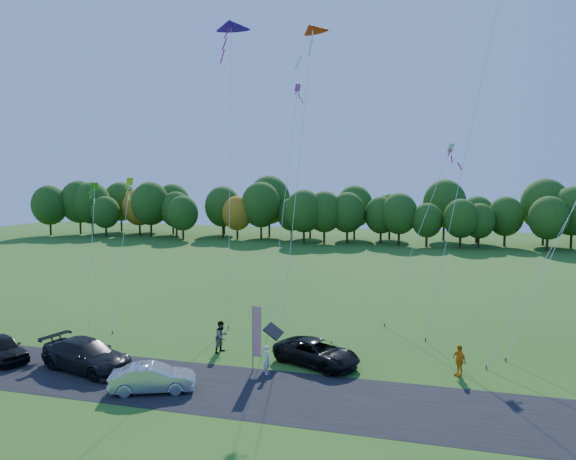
% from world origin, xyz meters
% --- Properties ---
extents(ground, '(160.00, 160.00, 0.00)m').
position_xyz_m(ground, '(0.00, 0.00, 0.00)').
color(ground, '#265917').
extents(asphalt_strip, '(90.00, 6.00, 0.01)m').
position_xyz_m(asphalt_strip, '(0.00, -4.00, 0.01)').
color(asphalt_strip, black).
rests_on(asphalt_strip, ground).
extents(tree_line, '(116.00, 12.00, 10.00)m').
position_xyz_m(tree_line, '(0.00, 55.00, 0.00)').
color(tree_line, '#1E4711').
rests_on(tree_line, ground).
extents(black_suv, '(5.54, 4.18, 1.40)m').
position_xyz_m(black_suv, '(3.12, 0.45, 0.70)').
color(black_suv, black).
rests_on(black_suv, ground).
extents(silver_sedan, '(4.32, 2.80, 1.35)m').
position_xyz_m(silver_sedan, '(-3.96, -5.17, 0.67)').
color(silver_sedan, '#BABABF').
rests_on(silver_sedan, ground).
extents(dark_truck_a, '(6.05, 3.66, 1.64)m').
position_xyz_m(dark_truck_a, '(-8.90, -3.49, 0.82)').
color(dark_truck_a, black).
rests_on(dark_truck_a, ground).
extents(dark_truck_b, '(4.54, 3.35, 1.44)m').
position_xyz_m(dark_truck_b, '(-14.55, -3.46, 0.72)').
color(dark_truck_b, black).
rests_on(dark_truck_b, ground).
extents(person_tailgate_a, '(0.44, 0.61, 1.56)m').
position_xyz_m(person_tailgate_a, '(0.81, -1.56, 0.78)').
color(person_tailgate_a, white).
rests_on(person_tailgate_a, ground).
extents(person_tailgate_b, '(0.99, 1.12, 1.91)m').
position_xyz_m(person_tailgate_b, '(-2.84, 1.04, 0.96)').
color(person_tailgate_b, gray).
rests_on(person_tailgate_b, ground).
extents(person_east, '(0.91, 1.06, 1.71)m').
position_xyz_m(person_east, '(10.74, 0.71, 0.85)').
color(person_east, orange).
rests_on(person_east, ground).
extents(feather_flag, '(0.49, 0.12, 3.71)m').
position_xyz_m(feather_flag, '(0.14, -1.40, 2.26)').
color(feather_flag, '#999999').
rests_on(feather_flag, ground).
extents(kite_delta_blue, '(4.98, 11.30, 25.21)m').
position_xyz_m(kite_delta_blue, '(-5.93, 10.77, 12.19)').
color(kite_delta_blue, '#4C3F33').
rests_on(kite_delta_blue, ground).
extents(kite_parafoil_orange, '(7.57, 12.34, 27.71)m').
position_xyz_m(kite_parafoil_orange, '(11.83, 12.17, 13.62)').
color(kite_parafoil_orange, '#4C3F33').
rests_on(kite_parafoil_orange, ground).
extents(kite_delta_red, '(2.30, 9.19, 22.63)m').
position_xyz_m(kite_delta_red, '(0.49, 7.86, 13.95)').
color(kite_delta_red, '#4C3F33').
rests_on(kite_delta_red, ground).
extents(kite_parafoil_rainbow, '(9.56, 7.18, 18.14)m').
position_xyz_m(kite_parafoil_rainbow, '(17.50, 7.06, 8.90)').
color(kite_parafoil_rainbow, '#4C3F33').
rests_on(kite_parafoil_rainbow, ground).
extents(kite_diamond_yellow, '(3.23, 7.56, 10.82)m').
position_xyz_m(kite_diamond_yellow, '(-12.70, 6.10, 5.22)').
color(kite_diamond_yellow, '#4C3F33').
rests_on(kite_diamond_yellow, ground).
extents(kite_diamond_green, '(3.33, 5.78, 10.46)m').
position_xyz_m(kite_diamond_green, '(-12.84, 2.69, 5.04)').
color(kite_diamond_green, '#4C3F33').
rests_on(kite_diamond_green, ground).
extents(kite_diamond_white, '(5.03, 6.23, 13.46)m').
position_xyz_m(kite_diamond_white, '(8.49, 11.88, 6.50)').
color(kite_diamond_white, '#4C3F33').
rests_on(kite_diamond_white, ground).
extents(kite_diamond_pink, '(1.02, 8.86, 18.29)m').
position_xyz_m(kite_diamond_pink, '(-1.19, 10.12, 10.29)').
color(kite_diamond_pink, '#4C3F33').
rests_on(kite_diamond_pink, ground).
extents(kite_diamond_blue_low, '(6.11, 4.64, 10.68)m').
position_xyz_m(kite_diamond_blue_low, '(15.07, 4.23, 5.12)').
color(kite_diamond_blue_low, '#4C3F33').
rests_on(kite_diamond_blue_low, ground).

